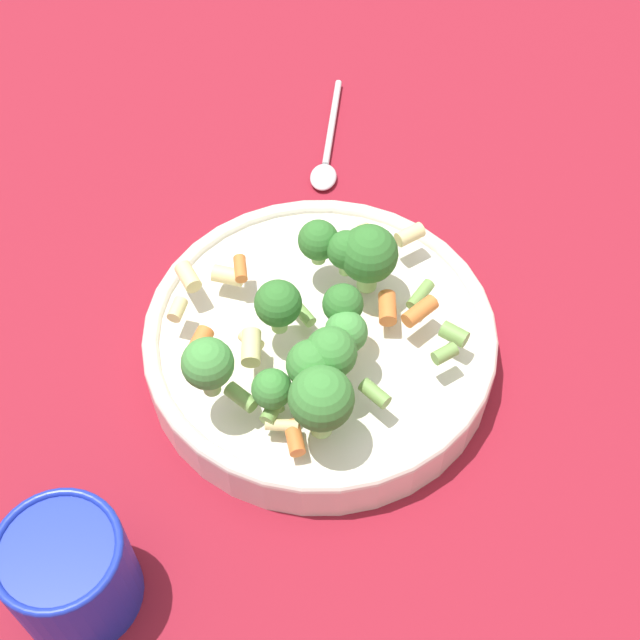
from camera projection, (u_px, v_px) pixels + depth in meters
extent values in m
plane|color=maroon|center=(320.00, 357.00, 0.75)|extent=(3.00, 3.00, 0.00)
cylinder|color=silver|center=(320.00, 345.00, 0.74)|extent=(0.29, 0.29, 0.04)
torus|color=silver|center=(320.00, 331.00, 0.72)|extent=(0.29, 0.29, 0.01)
cylinder|color=#8CB766|center=(273.00, 404.00, 0.67)|extent=(0.01, 0.01, 0.02)
sphere|color=#3D8438|center=(272.00, 389.00, 0.65)|extent=(0.03, 0.03, 0.03)
cylinder|color=#8CB766|center=(279.00, 322.00, 0.70)|extent=(0.01, 0.01, 0.02)
sphere|color=#33722D|center=(278.00, 303.00, 0.68)|extent=(0.04, 0.04, 0.04)
cylinder|color=#8CB766|center=(321.00, 421.00, 0.65)|extent=(0.02, 0.02, 0.02)
sphere|color=#3D8438|center=(321.00, 399.00, 0.62)|extent=(0.05, 0.05, 0.05)
cylinder|color=#8CB766|center=(342.00, 321.00, 0.69)|extent=(0.01, 0.01, 0.02)
sphere|color=#33722D|center=(343.00, 304.00, 0.67)|extent=(0.03, 0.03, 0.03)
cylinder|color=#8CB766|center=(318.00, 256.00, 0.73)|extent=(0.01, 0.01, 0.01)
sphere|color=#33722D|center=(318.00, 240.00, 0.72)|extent=(0.03, 0.03, 0.03)
cylinder|color=#8CB766|center=(346.00, 266.00, 0.73)|extent=(0.01, 0.01, 0.01)
sphere|color=#33722D|center=(346.00, 250.00, 0.71)|extent=(0.03, 0.03, 0.03)
cylinder|color=#8CB766|center=(330.00, 370.00, 0.66)|extent=(0.01, 0.01, 0.01)
sphere|color=#3D8438|center=(331.00, 353.00, 0.64)|extent=(0.04, 0.04, 0.04)
cylinder|color=#8CB766|center=(367.00, 278.00, 0.73)|extent=(0.02, 0.02, 0.02)
sphere|color=#33722D|center=(369.00, 254.00, 0.71)|extent=(0.05, 0.05, 0.05)
cylinder|color=#8CB766|center=(345.00, 348.00, 0.68)|extent=(0.01, 0.01, 0.01)
sphere|color=#479342|center=(346.00, 332.00, 0.66)|extent=(0.03, 0.03, 0.03)
cylinder|color=#8CB766|center=(316.00, 383.00, 0.66)|extent=(0.01, 0.01, 0.02)
sphere|color=#3D8438|center=(316.00, 365.00, 0.64)|extent=(0.04, 0.04, 0.04)
cylinder|color=#8CB766|center=(211.00, 383.00, 0.65)|extent=(0.01, 0.01, 0.02)
sphere|color=#479342|center=(208.00, 363.00, 0.63)|extent=(0.04, 0.04, 0.04)
cylinder|color=beige|center=(410.00, 235.00, 0.75)|extent=(0.03, 0.02, 0.01)
cylinder|color=orange|center=(420.00, 311.00, 0.70)|extent=(0.03, 0.03, 0.01)
cylinder|color=orange|center=(240.00, 269.00, 0.73)|extent=(0.02, 0.02, 0.01)
cylinder|color=beige|center=(177.00, 309.00, 0.70)|extent=(0.01, 0.02, 0.01)
cylinder|color=beige|center=(251.00, 340.00, 0.70)|extent=(0.02, 0.02, 0.01)
cylinder|color=#729E4C|center=(454.00, 334.00, 0.69)|extent=(0.03, 0.02, 0.01)
cylinder|color=orange|center=(295.00, 438.00, 0.65)|extent=(0.02, 0.03, 0.01)
cylinder|color=#729E4C|center=(302.00, 313.00, 0.72)|extent=(0.02, 0.03, 0.01)
cylinder|color=beige|center=(345.00, 335.00, 0.70)|extent=(0.02, 0.02, 0.01)
cylinder|color=#729E4C|center=(375.00, 393.00, 0.66)|extent=(0.03, 0.02, 0.01)
cylinder|color=beige|center=(228.00, 275.00, 0.73)|extent=(0.03, 0.02, 0.01)
cylinder|color=beige|center=(251.00, 347.00, 0.68)|extent=(0.02, 0.03, 0.01)
cylinder|color=beige|center=(282.00, 425.00, 0.65)|extent=(0.02, 0.01, 0.01)
cylinder|color=#729E4C|center=(445.00, 354.00, 0.68)|extent=(0.02, 0.02, 0.01)
cylinder|color=beige|center=(188.00, 277.00, 0.72)|extent=(0.03, 0.03, 0.01)
cylinder|color=#729E4C|center=(272.00, 410.00, 0.65)|extent=(0.02, 0.02, 0.01)
cylinder|color=#729E4C|center=(241.00, 397.00, 0.66)|extent=(0.03, 0.02, 0.01)
cylinder|color=orange|center=(387.00, 308.00, 0.71)|extent=(0.02, 0.03, 0.01)
cylinder|color=beige|center=(368.00, 239.00, 0.76)|extent=(0.02, 0.03, 0.01)
cylinder|color=#729E4C|center=(420.00, 295.00, 0.72)|extent=(0.02, 0.03, 0.01)
cylinder|color=orange|center=(199.00, 344.00, 0.69)|extent=(0.02, 0.03, 0.01)
cylinder|color=#729E4C|center=(276.00, 396.00, 0.67)|extent=(0.02, 0.03, 0.01)
cylinder|color=#192DAD|center=(70.00, 573.00, 0.60)|extent=(0.09, 0.09, 0.08)
torus|color=#192DAD|center=(56.00, 550.00, 0.57)|extent=(0.09, 0.09, 0.01)
cylinder|color=silver|center=(332.00, 122.00, 0.92)|extent=(0.01, 0.13, 0.01)
ellipsoid|color=silver|center=(323.00, 177.00, 0.87)|extent=(0.03, 0.04, 0.01)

